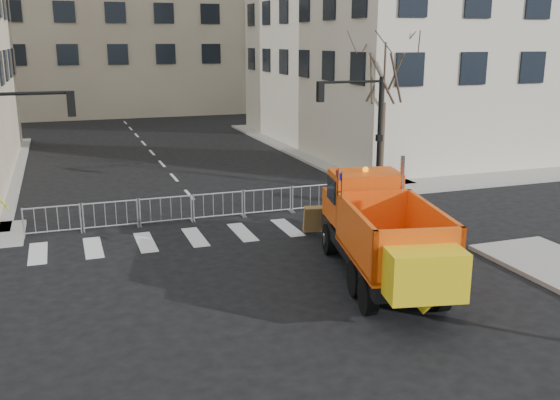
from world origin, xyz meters
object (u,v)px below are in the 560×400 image
object	(u,v)px
cop_a	(366,213)
cop_c	(389,209)
plow_truck	(382,231)
newspaper_box	(349,188)
cop_b	(340,216)

from	to	relation	value
cop_a	cop_c	xyz separation A→B (m)	(0.80, -0.29, 0.18)
plow_truck	newspaper_box	xyz separation A→B (m)	(3.17, 8.70, -0.87)
cop_b	cop_c	distance (m)	2.11
cop_a	newspaper_box	xyz separation A→B (m)	(1.47, 4.40, -0.12)
cop_b	newspaper_box	distance (m)	5.68
plow_truck	cop_c	bearing A→B (deg)	-19.99
cop_a	cop_c	world-z (taller)	cop_c
plow_truck	cop_b	bearing A→B (deg)	5.91
cop_a	cop_b	size ratio (longest dim) A/B	0.83
cop_c	newspaper_box	bearing A→B (deg)	-165.47
cop_a	newspaper_box	size ratio (longest dim) A/B	1.48
plow_truck	cop_a	bearing A→B (deg)	-9.65
plow_truck	cop_a	distance (m)	4.68
cop_b	newspaper_box	world-z (taller)	cop_b
plow_truck	newspaper_box	distance (m)	9.30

